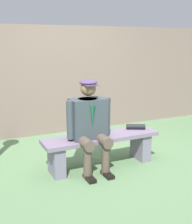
# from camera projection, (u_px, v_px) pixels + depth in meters

# --- Properties ---
(ground_plane) EXTENTS (30.00, 30.00, 0.00)m
(ground_plane) POSITION_uv_depth(u_px,v_px,m) (101.00, 166.00, 4.30)
(ground_plane) COLOR #5D8156
(bench) EXTENTS (1.69, 0.42, 0.47)m
(bench) POSITION_uv_depth(u_px,v_px,m) (101.00, 145.00, 4.22)
(bench) COLOR slate
(bench) RESTS_ON ground
(seated_man) EXTENTS (0.64, 0.61, 1.27)m
(seated_man) POSITION_uv_depth(u_px,v_px,m) (90.00, 122.00, 4.00)
(seated_man) COLOR #39434A
(seated_man) RESTS_ON ground
(rolled_magazine) EXTENTS (0.29, 0.20, 0.08)m
(rolled_magazine) POSITION_uv_depth(u_px,v_px,m) (136.00, 127.00, 4.47)
(rolled_magazine) COLOR black
(rolled_magazine) RESTS_ON bench
(stadium_wall) EXTENTS (12.00, 0.24, 2.06)m
(stadium_wall) POSITION_uv_depth(u_px,v_px,m) (58.00, 80.00, 5.75)
(stadium_wall) COLOR #7F6A60
(stadium_wall) RESTS_ON ground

